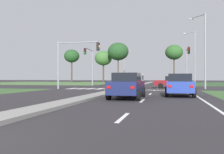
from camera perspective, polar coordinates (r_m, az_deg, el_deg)
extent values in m
plane|color=#282628|center=(33.64, 4.50, -2.39)|extent=(200.00, 200.00, 0.00)
cube|color=#476B38|center=(65.30, -14.83, -1.33)|extent=(35.00, 35.00, 0.01)
cube|color=gray|center=(15.13, -6.20, -4.80)|extent=(1.20, 22.00, 0.14)
cube|color=gray|center=(58.47, 8.11, -1.40)|extent=(1.20, 36.00, 0.14)
cube|color=silver|center=(8.11, 2.51, -9.26)|extent=(0.14, 2.00, 0.01)
cube|color=silver|center=(14.01, 6.99, -5.44)|extent=(0.14, 2.00, 0.01)
cube|color=silver|center=(19.97, 8.79, -3.87)|extent=(0.14, 2.00, 0.01)
cube|color=silver|center=(25.95, 9.76, -3.03)|extent=(0.14, 2.00, 0.01)
cube|color=silver|center=(31.93, 10.36, -2.50)|extent=(0.14, 2.00, 0.01)
cube|color=silver|center=(15.42, 20.07, -4.95)|extent=(0.14, 24.00, 0.01)
cube|color=silver|center=(26.30, 10.46, -2.99)|extent=(6.40, 0.50, 0.01)
cube|color=silver|center=(30.28, -9.07, -2.62)|extent=(0.70, 2.80, 0.01)
cube|color=silver|center=(29.87, -7.02, -2.66)|extent=(0.70, 2.80, 0.01)
cube|color=silver|center=(29.50, -4.92, -2.69)|extent=(0.70, 2.80, 0.01)
cube|color=silver|center=(29.17, -2.76, -2.72)|extent=(0.70, 2.80, 0.01)
cube|color=silver|center=(28.88, -0.57, -2.75)|extent=(0.70, 2.80, 0.01)
cube|color=silver|center=(28.63, 1.68, -2.77)|extent=(0.70, 2.80, 0.01)
cube|color=maroon|center=(32.17, 13.71, -1.33)|extent=(4.50, 1.86, 0.67)
cube|color=black|center=(32.16, 13.98, -0.27)|extent=(2.07, 1.64, 0.52)
cube|color=red|center=(31.57, 17.85, -1.22)|extent=(0.04, 0.20, 0.14)
cube|color=red|center=(32.98, 17.64, -1.18)|extent=(0.04, 0.20, 0.14)
cylinder|color=black|center=(31.26, 11.09, -1.97)|extent=(0.64, 0.22, 0.64)
cylinder|color=black|center=(33.12, 11.20, -1.87)|extent=(0.64, 0.22, 0.64)
cylinder|color=black|center=(31.30, 16.37, -1.96)|extent=(0.64, 0.22, 0.64)
cylinder|color=black|center=(33.15, 16.18, -1.87)|extent=(0.64, 0.22, 0.64)
cube|color=navy|center=(18.11, 15.23, -2.09)|extent=(1.73, 4.13, 0.73)
cube|color=black|center=(17.95, 15.24, -0.11)|extent=(1.52, 1.90, 0.52)
cube|color=red|center=(16.00, 13.17, -2.08)|extent=(0.20, 0.04, 0.14)
cube|color=red|center=(16.06, 17.86, -2.07)|extent=(0.20, 0.04, 0.14)
cylinder|color=black|center=(19.43, 12.52, -3.04)|extent=(0.22, 0.64, 0.64)
cylinder|color=black|center=(19.49, 17.62, -3.03)|extent=(0.22, 0.64, 0.64)
cylinder|color=black|center=(16.79, 12.45, -3.49)|extent=(0.22, 0.64, 0.64)
cylinder|color=black|center=(16.86, 18.35, -3.47)|extent=(0.22, 0.64, 0.64)
cube|color=#19565B|center=(57.12, 5.58, -0.84)|extent=(1.84, 4.45, 0.67)
cube|color=black|center=(57.27, 5.60, -0.24)|extent=(1.62, 2.05, 0.52)
cube|color=red|center=(59.26, 6.53, -0.75)|extent=(0.20, 0.04, 0.14)
cube|color=red|center=(59.44, 5.19, -0.75)|extent=(0.20, 0.04, 0.14)
cylinder|color=black|center=(55.60, 6.33, -1.20)|extent=(0.22, 0.64, 0.64)
cylinder|color=black|center=(55.85, 4.45, -1.20)|extent=(0.22, 0.64, 0.64)
cylinder|color=black|center=(58.43, 6.65, -1.15)|extent=(0.22, 0.64, 0.64)
cylinder|color=black|center=(58.66, 4.87, -1.15)|extent=(0.22, 0.64, 0.64)
cube|color=#161E47|center=(15.66, 3.55, -2.35)|extent=(1.72, 4.53, 0.75)
cube|color=black|center=(15.50, 3.46, -0.02)|extent=(1.52, 2.08, 0.52)
cube|color=red|center=(13.55, -0.78, -2.36)|extent=(0.20, 0.04, 0.14)
cube|color=red|center=(13.30, 4.72, -2.40)|extent=(0.20, 0.04, 0.14)
cylinder|color=black|center=(17.25, 1.51, -3.40)|extent=(0.22, 0.64, 0.64)
cylinder|color=black|center=(17.00, 7.23, -3.45)|extent=(0.22, 0.64, 0.64)
cylinder|color=black|center=(14.43, -0.79, -4.03)|extent=(0.22, 0.64, 0.64)
cylinder|color=black|center=(14.12, 6.04, -4.11)|extent=(0.22, 0.64, 0.64)
cylinder|color=gray|center=(29.49, -12.25, 2.71)|extent=(0.18, 0.18, 5.57)
cylinder|color=gray|center=(28.80, -7.90, 7.85)|extent=(4.78, 0.12, 0.12)
cube|color=black|center=(27.98, -3.29, 7.00)|extent=(0.26, 0.32, 0.95)
sphere|color=#360503|center=(27.97, -2.97, 7.62)|extent=(0.20, 0.20, 0.20)
sphere|color=orange|center=(27.93, -2.97, 7.01)|extent=(0.20, 0.20, 0.20)
sphere|color=black|center=(27.90, -2.97, 6.40)|extent=(0.20, 0.20, 0.20)
cylinder|color=gray|center=(39.97, 16.77, 2.16)|extent=(0.18, 0.18, 5.86)
cylinder|color=gray|center=(38.20, 16.96, 6.30)|extent=(0.12, 3.96, 0.12)
cube|color=black|center=(36.18, 17.19, 5.83)|extent=(0.32, 0.26, 0.95)
sphere|color=red|center=(36.06, 17.20, 6.33)|extent=(0.20, 0.20, 0.20)
sphere|color=#3A2405|center=(36.02, 17.20, 5.86)|extent=(0.20, 0.20, 0.20)
sphere|color=black|center=(35.99, 17.20, 5.39)|extent=(0.20, 0.20, 0.20)
cylinder|color=gray|center=(41.82, -4.51, 2.24)|extent=(0.18, 0.18, 6.15)
cylinder|color=gray|center=(40.23, -5.33, 6.37)|extent=(0.12, 3.81, 0.12)
cube|color=black|center=(38.38, -6.23, 5.90)|extent=(0.32, 0.26, 0.95)
sphere|color=#360503|center=(38.27, -6.31, 6.38)|extent=(0.20, 0.20, 0.20)
sphere|color=#3A2405|center=(38.23, -6.31, 5.93)|extent=(0.20, 0.20, 0.20)
sphere|color=green|center=(38.20, -6.31, 5.48)|extent=(0.20, 0.20, 0.20)
cylinder|color=gray|center=(30.51, 20.62, 5.57)|extent=(0.20, 0.20, 8.70)
cylinder|color=gray|center=(32.00, 19.11, 13.02)|extent=(1.49, 1.83, 0.10)
ellipsoid|color=#B2B2A8|center=(32.76, 17.68, 12.52)|extent=(0.56, 0.28, 0.20)
cylinder|color=gray|center=(42.13, 18.49, 4.03)|extent=(0.20, 0.20, 8.78)
cylinder|color=gray|center=(42.95, 17.40, 9.71)|extent=(1.58, 0.81, 0.10)
ellipsoid|color=#B2B2A8|center=(43.24, 16.34, 9.51)|extent=(0.56, 0.28, 0.20)
cylinder|color=gray|center=(79.10, 2.81, 2.47)|extent=(0.20, 0.20, 9.96)
cylinder|color=gray|center=(79.86, 3.53, 5.96)|extent=(1.89, 1.19, 0.10)
ellipsoid|color=#B2B2A8|center=(80.25, 4.25, 5.85)|extent=(0.56, 0.28, 0.20)
cylinder|color=#9E8966|center=(46.55, 7.04, -1.13)|extent=(0.16, 0.16, 0.79)
cylinder|color=#232833|center=(46.55, 7.04, -0.13)|extent=(0.34, 0.34, 0.83)
sphere|color=tan|center=(46.55, 7.04, 0.52)|extent=(0.23, 0.23, 0.23)
cylinder|color=#423323|center=(71.84, -9.23, 1.30)|extent=(0.41, 0.41, 6.36)
ellipsoid|color=#1E421E|center=(72.08, -9.23, 4.78)|extent=(4.34, 4.34, 3.69)
cylinder|color=#423323|center=(70.69, -1.99, 1.01)|extent=(0.44, 0.44, 5.58)
ellipsoid|color=#38602D|center=(70.90, -1.99, 4.35)|extent=(4.89, 4.89, 4.16)
cylinder|color=#423323|center=(66.41, 1.42, 1.63)|extent=(0.31, 0.31, 6.83)
ellipsoid|color=#1E421E|center=(66.76, 1.42, 5.87)|extent=(5.57, 5.57, 4.73)
cylinder|color=#423323|center=(65.69, 14.05, 1.58)|extent=(0.31, 0.31, 6.66)
ellipsoid|color=#285123|center=(65.99, 14.05, 5.54)|extent=(4.49, 4.49, 3.82)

